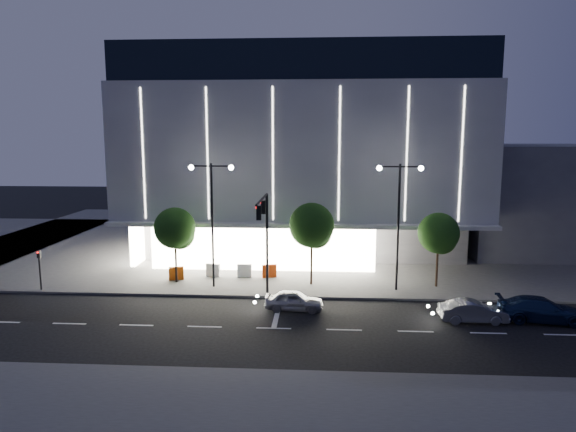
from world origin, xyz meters
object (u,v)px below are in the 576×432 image
(street_lamp_west, at_px, (212,207))
(barrier_b, at_px, (213,270))
(barrier_d, at_px, (245,271))
(tree_mid, at_px, (312,228))
(car_second, at_px, (473,311))
(barrier_a, at_px, (176,273))
(car_third, at_px, (541,310))
(barrier_c, at_px, (269,271))
(ped_signal_far, at_px, (40,266))
(street_lamp_east, at_px, (399,208))
(tree_right, at_px, (439,235))
(tree_left, at_px, (175,230))
(car_lead, at_px, (294,301))
(traffic_mast, at_px, (265,227))

(street_lamp_west, height_order, barrier_b, street_lamp_west)
(street_lamp_west, bearing_deg, barrier_d, 55.04)
(tree_mid, relative_size, barrier_b, 5.59)
(car_second, bearing_deg, barrier_d, 58.98)
(barrier_a, bearing_deg, car_third, -32.74)
(car_third, height_order, barrier_c, car_third)
(street_lamp_west, xyz_separation_m, barrier_d, (1.85, 2.64, -5.31))
(ped_signal_far, relative_size, car_second, 0.77)
(street_lamp_east, height_order, tree_right, street_lamp_east)
(street_lamp_east, relative_size, barrier_b, 8.18)
(street_lamp_east, distance_m, tree_left, 16.12)
(car_third, bearing_deg, car_lead, 92.51)
(tree_right, bearing_deg, barrier_a, 178.46)
(car_second, xyz_separation_m, barrier_c, (-12.86, 8.39, 0.01))
(street_lamp_east, bearing_deg, barrier_b, 169.10)
(traffic_mast, xyz_separation_m, tree_right, (12.03, 3.68, -1.14))
(tree_left, bearing_deg, barrier_c, 13.44)
(street_lamp_east, distance_m, barrier_a, 17.08)
(tree_right, xyz_separation_m, barrier_d, (-14.18, 1.62, -3.23))
(barrier_d, bearing_deg, street_lamp_east, -13.81)
(street_lamp_west, distance_m, tree_mid, 7.28)
(car_second, height_order, barrier_b, car_second)
(tree_left, relative_size, barrier_c, 5.20)
(traffic_mast, distance_m, tree_mid, 4.82)
(ped_signal_far, relative_size, tree_mid, 0.49)
(barrier_a, bearing_deg, barrier_c, -7.50)
(car_second, bearing_deg, barrier_c, 55.48)
(ped_signal_far, relative_size, car_third, 0.60)
(ped_signal_far, xyz_separation_m, barrier_c, (15.77, 4.13, -1.24))
(traffic_mast, relative_size, tree_right, 1.28)
(street_lamp_east, xyz_separation_m, barrier_b, (-13.59, 2.62, -5.31))
(street_lamp_west, relative_size, car_second, 2.30)
(street_lamp_east, distance_m, barrier_d, 12.63)
(car_third, bearing_deg, tree_right, 42.58)
(tree_left, xyz_separation_m, car_third, (23.65, -6.43, -3.31))
(tree_right, height_order, car_third, tree_right)
(ped_signal_far, distance_m, barrier_d, 14.51)
(barrier_b, height_order, barrier_c, same)
(tree_mid, height_order, car_lead, tree_mid)
(tree_mid, bearing_deg, car_lead, -100.85)
(street_lamp_east, bearing_deg, tree_left, 176.35)
(tree_left, distance_m, car_second, 21.01)
(barrier_a, distance_m, barrier_d, 5.13)
(car_third, height_order, barrier_a, car_third)
(street_lamp_west, bearing_deg, car_lead, -35.85)
(tree_mid, xyz_separation_m, tree_right, (9.00, -0.00, -0.45))
(traffic_mast, relative_size, street_lamp_east, 0.79)
(car_second, xyz_separation_m, car_third, (4.05, 0.35, 0.08))
(traffic_mast, bearing_deg, car_third, -9.36)
(street_lamp_west, xyz_separation_m, car_lead, (6.00, -4.34, -5.33))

